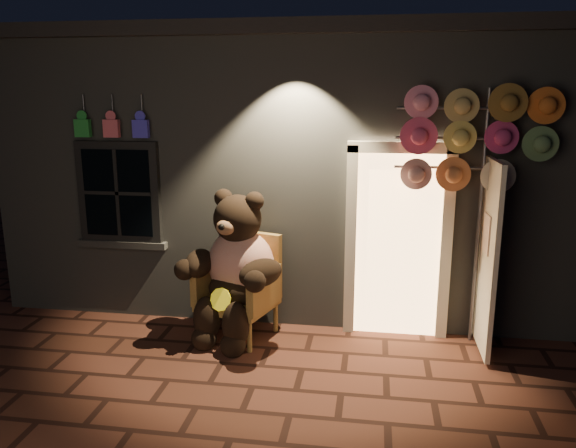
# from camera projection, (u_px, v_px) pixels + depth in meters

# --- Properties ---
(ground) EXTENTS (60.00, 60.00, 0.00)m
(ground) POSITION_uv_depth(u_px,v_px,m) (252.00, 387.00, 5.28)
(ground) COLOR #542B20
(ground) RESTS_ON ground
(shop_building) EXTENTS (7.30, 5.95, 3.51)m
(shop_building) POSITION_uv_depth(u_px,v_px,m) (306.00, 156.00, 8.71)
(shop_building) COLOR slate
(shop_building) RESTS_ON ground
(wicker_armchair) EXTENTS (0.95, 0.91, 1.15)m
(wicker_armchair) POSITION_uv_depth(u_px,v_px,m) (242.00, 285.00, 6.34)
(wicker_armchair) COLOR #A3823F
(wicker_armchair) RESTS_ON ground
(teddy_bear) EXTENTS (1.18, 1.09, 1.70)m
(teddy_bear) POSITION_uv_depth(u_px,v_px,m) (236.00, 269.00, 6.15)
(teddy_bear) COLOR #B23013
(teddy_bear) RESTS_ON ground
(hat_rack) EXTENTS (1.62, 0.22, 2.77)m
(hat_rack) POSITION_uv_depth(u_px,v_px,m) (474.00, 139.00, 5.69)
(hat_rack) COLOR #59595E
(hat_rack) RESTS_ON ground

